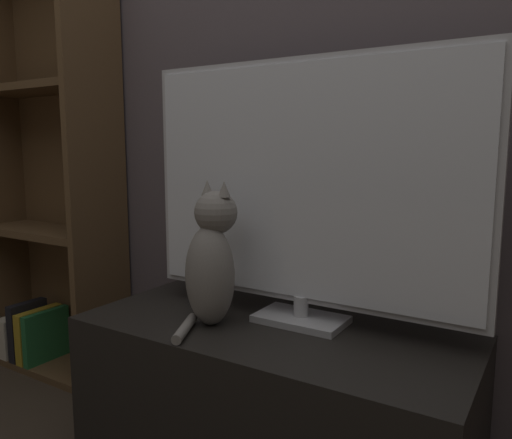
% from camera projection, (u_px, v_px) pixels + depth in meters
% --- Properties ---
extents(wall_back, '(4.80, 0.05, 2.60)m').
position_uv_depth(wall_back, '(322.00, 43.00, 1.57)').
color(wall_back, '#564C51').
rests_on(wall_back, ground_plane).
extents(tv_stand, '(1.12, 0.53, 0.47)m').
position_uv_depth(tv_stand, '(271.00, 402.00, 1.47)').
color(tv_stand, black).
rests_on(tv_stand, ground_plane).
extents(tv, '(1.03, 0.16, 0.76)m').
position_uv_depth(tv, '(303.00, 188.00, 1.41)').
color(tv, '#B7B7BC').
rests_on(tv, tv_stand).
extents(cat, '(0.17, 0.28, 0.42)m').
position_uv_depth(cat, '(212.00, 261.00, 1.43)').
color(cat, gray).
rests_on(cat, tv_stand).
extents(bookshelf, '(0.68, 0.28, 1.83)m').
position_uv_depth(bookshelf, '(52.00, 179.00, 2.16)').
color(bookshelf, brown).
rests_on(bookshelf, ground_plane).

